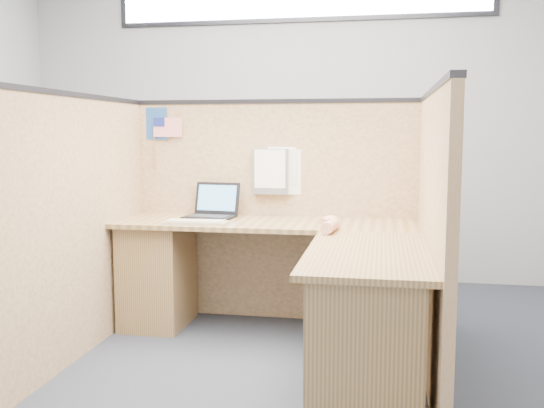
% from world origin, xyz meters
% --- Properties ---
extents(floor, '(5.00, 5.00, 0.00)m').
position_xyz_m(floor, '(0.00, 0.00, 0.00)').
color(floor, '#1E212B').
rests_on(floor, ground).
extents(wall_back, '(5.00, 0.00, 5.00)m').
position_xyz_m(wall_back, '(0.00, 2.25, 1.40)').
color(wall_back, '#9C9FA1').
rests_on(wall_back, floor).
extents(cubicle_partitions, '(2.06, 1.83, 1.53)m').
position_xyz_m(cubicle_partitions, '(0.00, 0.43, 0.77)').
color(cubicle_partitions, brown).
rests_on(cubicle_partitions, floor).
extents(l_desk, '(1.95, 1.75, 0.73)m').
position_xyz_m(l_desk, '(0.18, 0.29, 0.39)').
color(l_desk, brown).
rests_on(l_desk, floor).
extents(laptop, '(0.34, 0.34, 0.23)m').
position_xyz_m(laptop, '(-0.40, 0.80, 0.79)').
color(laptop, black).
rests_on(laptop, l_desk).
extents(keyboard, '(0.40, 0.15, 0.03)m').
position_xyz_m(keyboard, '(-0.41, 0.48, 0.74)').
color(keyboard, gray).
rests_on(keyboard, l_desk).
extents(mouse, '(0.12, 0.09, 0.04)m').
position_xyz_m(mouse, '(0.43, 0.53, 0.75)').
color(mouse, silver).
rests_on(mouse, l_desk).
extents(hand_forearm, '(0.11, 0.37, 0.08)m').
position_xyz_m(hand_forearm, '(0.44, 0.40, 0.77)').
color(hand_forearm, tan).
rests_on(hand_forearm, l_desk).
extents(blue_poster, '(0.17, 0.02, 0.23)m').
position_xyz_m(blue_poster, '(-0.85, 0.97, 1.37)').
color(blue_poster, navy).
rests_on(blue_poster, cubicle_partitions).
extents(american_flag, '(0.21, 0.01, 0.36)m').
position_xyz_m(american_flag, '(-0.79, 0.96, 1.33)').
color(american_flag, olive).
rests_on(american_flag, cubicle_partitions).
extents(file_holder, '(0.24, 0.05, 0.31)m').
position_xyz_m(file_holder, '(-0.02, 0.94, 1.04)').
color(file_holder, slate).
rests_on(file_holder, cubicle_partitions).
extents(paper_left, '(0.20, 0.01, 0.25)m').
position_xyz_m(paper_left, '(0.05, 0.97, 1.08)').
color(paper_left, white).
rests_on(paper_left, cubicle_partitions).
extents(paper_right, '(0.24, 0.04, 0.31)m').
position_xyz_m(paper_right, '(0.13, 0.97, 1.03)').
color(paper_right, white).
rests_on(paper_right, cubicle_partitions).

